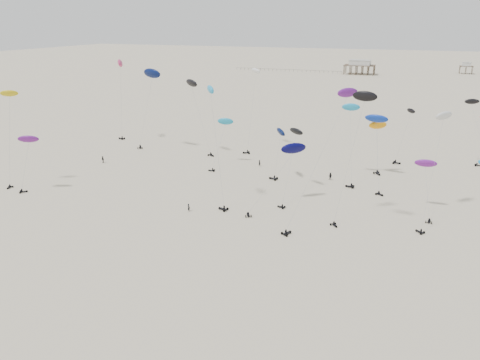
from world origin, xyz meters
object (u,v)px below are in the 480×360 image
at_px(rig_0, 477,121).
at_px(spectator_0, 189,211).
at_px(rig_4, 360,119).
at_px(pavilion_main, 359,68).
at_px(pavilion_small, 466,69).
at_px(rig_9, 279,143).

relative_size(rig_0, spectator_0, 11.13).
bearing_deg(rig_4, rig_0, -157.38).
bearing_deg(pavilion_main, pavilion_small, 23.20).
bearing_deg(spectator_0, rig_4, -146.29).
bearing_deg(rig_0, spectator_0, 37.47).
distance_m(pavilion_small, rig_4, 291.46).
distance_m(pavilion_main, rig_4, 260.74).
bearing_deg(rig_9, pavilion_main, 9.11).
relative_size(pavilion_main, rig_9, 1.69).
xyz_separation_m(rig_4, rig_9, (-20.36, 20.44, -11.22)).
bearing_deg(rig_4, spectator_0, -29.20).
xyz_separation_m(rig_4, spectator_0, (-31.15, -6.18, -19.85)).
distance_m(rig_4, spectator_0, 37.45).
bearing_deg(spectator_0, pavilion_small, -80.88).
relative_size(rig_0, rig_9, 1.68).
bearing_deg(rig_9, spectator_0, 164.45).
xyz_separation_m(rig_0, rig_4, (-23.91, -47.01, 7.89)).
xyz_separation_m(pavilion_small, spectator_0, (-69.99, -294.58, -3.49)).
height_order(pavilion_small, rig_0, rig_0).
distance_m(rig_0, rig_4, 53.33).
xyz_separation_m(rig_0, spectator_0, (-55.06, -53.19, -11.96)).
relative_size(pavilion_main, spectator_0, 11.22).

